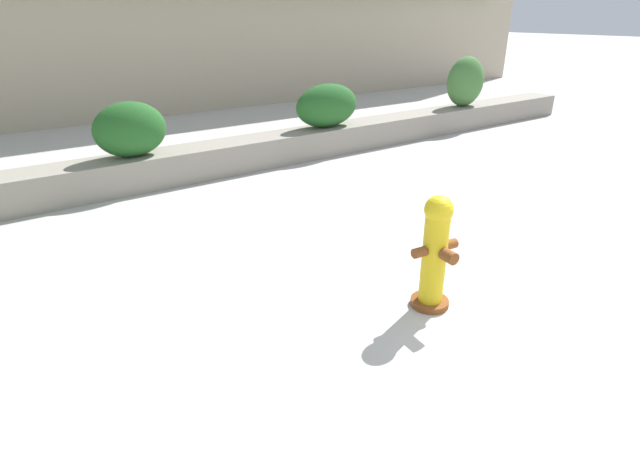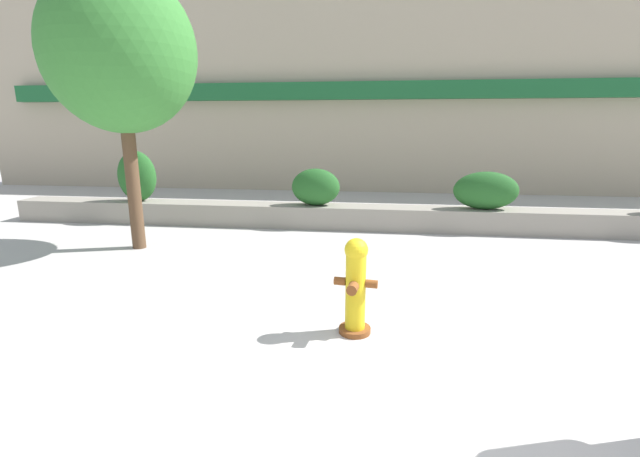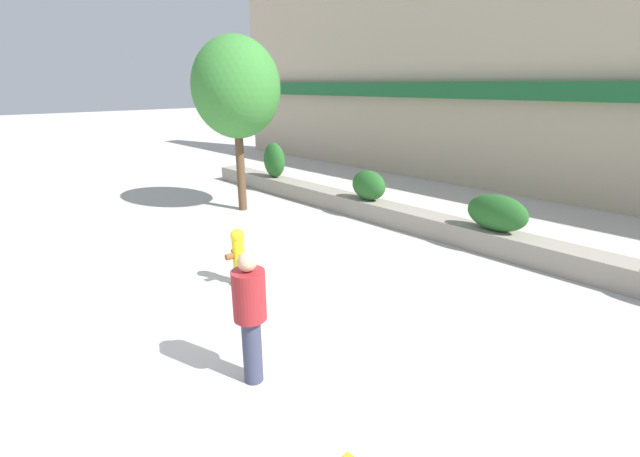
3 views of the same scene
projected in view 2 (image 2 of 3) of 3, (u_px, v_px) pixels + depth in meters
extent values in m
plane|color=#BCB7B2|center=(430.00, 391.00, 3.70)|extent=(120.00, 120.00, 0.00)
cube|color=tan|center=(395.00, 72.00, 14.34)|extent=(30.00, 1.00, 8.00)
cube|color=#195B2D|center=(395.00, 90.00, 13.83)|extent=(27.00, 0.36, 0.56)
cube|color=gray|center=(399.00, 218.00, 9.43)|extent=(18.00, 0.70, 0.50)
ellipsoid|color=#235B23|center=(137.00, 176.00, 10.00)|extent=(0.92, 0.57, 1.17)
ellipsoid|color=#235B23|center=(316.00, 187.00, 9.51)|extent=(1.07, 0.61, 0.82)
ellipsoid|color=#235B23|center=(486.00, 191.00, 9.05)|extent=(1.34, 0.58, 0.80)
cylinder|color=brown|center=(355.00, 330.00, 4.74)|extent=(0.39, 0.39, 0.06)
cylinder|color=gold|center=(355.00, 291.00, 4.64)|extent=(0.25, 0.25, 0.85)
sphere|color=gold|center=(356.00, 250.00, 4.53)|extent=(0.25, 0.25, 0.25)
cylinder|color=brown|center=(353.00, 288.00, 4.44)|extent=(0.13, 0.15, 0.11)
cylinder|color=brown|center=(340.00, 281.00, 4.66)|extent=(0.14, 0.11, 0.09)
cylinder|color=brown|center=(372.00, 284.00, 4.57)|extent=(0.14, 0.11, 0.09)
cylinder|color=brown|center=(133.00, 185.00, 7.78)|extent=(0.24, 0.24, 2.36)
ellipsoid|color=#387F33|center=(120.00, 51.00, 7.25)|extent=(2.60, 2.34, 2.73)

